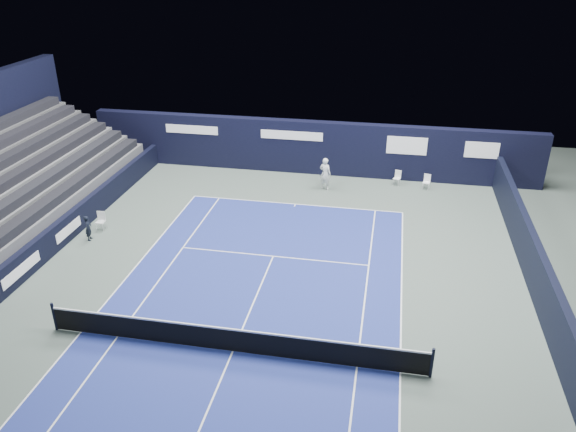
% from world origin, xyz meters
% --- Properties ---
extents(ground, '(48.00, 48.00, 0.00)m').
position_xyz_m(ground, '(0.00, 2.00, 0.00)').
color(ground, '#48564E').
rests_on(ground, ground).
extents(court_surface, '(10.97, 23.77, 0.01)m').
position_xyz_m(court_surface, '(0.00, 0.00, 0.00)').
color(court_surface, navy).
rests_on(court_surface, ground).
extents(enclosure_wall_right, '(0.30, 22.00, 1.80)m').
position_xyz_m(enclosure_wall_right, '(10.50, 6.00, 0.90)').
color(enclosure_wall_right, black).
rests_on(enclosure_wall_right, ground).
extents(folding_chair_back_a, '(0.45, 0.47, 0.82)m').
position_xyz_m(folding_chair_back_a, '(5.15, 15.60, 0.55)').
color(folding_chair_back_a, white).
rests_on(folding_chair_back_a, ground).
extents(folding_chair_back_b, '(0.44, 0.43, 0.83)m').
position_xyz_m(folding_chair_back_b, '(6.72, 15.26, 0.47)').
color(folding_chair_back_b, white).
rests_on(folding_chair_back_b, ground).
extents(line_judge_chair, '(0.41, 0.39, 0.88)m').
position_xyz_m(line_judge_chair, '(-8.52, 7.42, 0.50)').
color(line_judge_chair, white).
rests_on(line_judge_chair, ground).
extents(line_judge, '(0.38, 0.49, 1.20)m').
position_xyz_m(line_judge, '(-8.55, 6.33, 0.60)').
color(line_judge, black).
rests_on(line_judge, ground).
extents(court_markings, '(11.03, 23.83, 0.00)m').
position_xyz_m(court_markings, '(0.00, 0.00, 0.01)').
color(court_markings, white).
rests_on(court_markings, court_surface).
extents(tennis_net, '(12.90, 0.10, 1.10)m').
position_xyz_m(tennis_net, '(0.00, 0.00, 0.51)').
color(tennis_net, black).
rests_on(tennis_net, ground).
extents(back_sponsor_wall, '(26.00, 0.63, 3.10)m').
position_xyz_m(back_sponsor_wall, '(0.01, 16.50, 1.55)').
color(back_sponsor_wall, black).
rests_on(back_sponsor_wall, ground).
extents(side_barrier_left, '(0.33, 22.00, 1.20)m').
position_xyz_m(side_barrier_left, '(-9.50, 5.97, 0.60)').
color(side_barrier_left, black).
rests_on(side_barrier_left, ground).
extents(tennis_player, '(0.76, 0.93, 1.80)m').
position_xyz_m(tennis_player, '(1.23, 14.17, 0.90)').
color(tennis_player, white).
rests_on(tennis_player, ground).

